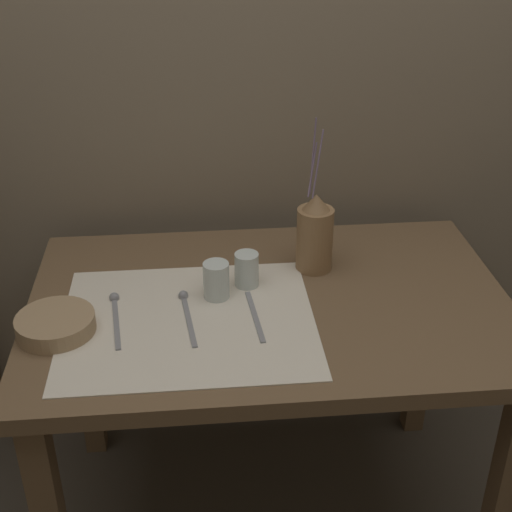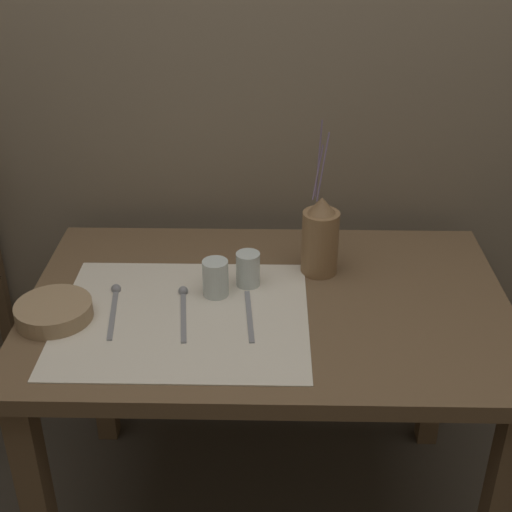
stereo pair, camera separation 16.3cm
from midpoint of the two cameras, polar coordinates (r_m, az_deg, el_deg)
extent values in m
plane|color=#473F35|center=(2.17, 3.21, -19.86)|extent=(12.00, 12.00, 0.00)
cube|color=#7A6B56|center=(1.96, 3.79, 16.13)|extent=(7.00, 0.06, 2.40)
cube|color=brown|center=(1.71, 3.86, -4.19)|extent=(1.15, 0.74, 0.04)
cube|color=brown|center=(2.21, -10.30, -7.36)|extent=(0.06, 0.06, 0.68)
cube|color=brown|center=(2.25, 16.51, -7.49)|extent=(0.06, 0.06, 0.68)
cube|color=beige|center=(1.63, -2.85, -4.96)|extent=(0.57, 0.48, 0.00)
cylinder|color=olive|center=(1.79, 7.90, 0.99)|extent=(0.09, 0.09, 0.16)
cone|color=olive|center=(1.74, 8.13, 3.98)|extent=(0.07, 0.07, 0.04)
cylinder|color=slate|center=(1.70, 7.97, 7.61)|extent=(0.01, 0.01, 0.19)
cylinder|color=slate|center=(1.70, 7.88, 6.57)|extent=(0.02, 0.03, 0.13)
cylinder|color=slate|center=(1.69, 8.32, 6.97)|extent=(0.03, 0.03, 0.16)
cylinder|color=#9E7F5B|center=(1.66, -13.04, -4.44)|extent=(0.17, 0.17, 0.04)
cylinder|color=silver|center=(1.69, -0.35, -1.85)|extent=(0.06, 0.06, 0.09)
cylinder|color=silver|center=(1.73, 2.20, -1.13)|extent=(0.06, 0.06, 0.09)
cube|color=gray|center=(1.65, -8.48, -4.68)|extent=(0.04, 0.21, 0.00)
sphere|color=gray|center=(1.74, -8.38, -2.71)|extent=(0.02, 0.02, 0.02)
cube|color=gray|center=(1.63, -2.83, -4.91)|extent=(0.04, 0.21, 0.00)
sphere|color=gray|center=(1.72, -3.00, -2.90)|extent=(0.02, 0.02, 0.02)
cube|color=gray|center=(1.63, 2.50, -4.90)|extent=(0.03, 0.21, 0.00)
camera|label=1|loc=(0.08, -87.14, 1.59)|focal=50.00mm
camera|label=2|loc=(0.08, 92.86, -1.59)|focal=50.00mm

